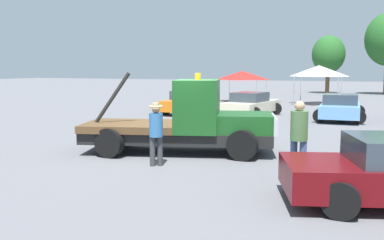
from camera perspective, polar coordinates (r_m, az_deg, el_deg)
ground_plane at (r=13.48m, az=-1.96°, el=-4.33°), size 160.00×160.00×0.00m
tow_truck at (r=13.28m, az=-0.40°, el=-0.29°), size 6.25×3.66×2.51m
person_near_truck at (r=10.58m, az=14.07°, el=-1.74°), size 0.41×0.41×1.86m
person_at_hood at (r=11.51m, az=-4.82°, el=-1.20°), size 0.38×0.38×1.71m
parked_car_orange at (r=25.14m, az=-0.22°, el=2.39°), size 2.45×4.76×1.34m
parked_car_cream at (r=23.62m, az=7.88°, el=2.04°), size 2.77×4.70×1.34m
parked_car_skyblue at (r=22.97m, az=19.17°, el=1.58°), size 2.55×4.38×1.34m
canopy_tent_red at (r=33.79m, az=6.72°, el=5.93°), size 3.19×3.19×2.42m
canopy_tent_white at (r=32.57m, az=16.55°, el=6.28°), size 3.05×3.05×2.84m
tree_left at (r=47.39m, az=17.74°, el=8.32°), size 3.39×3.39×6.05m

